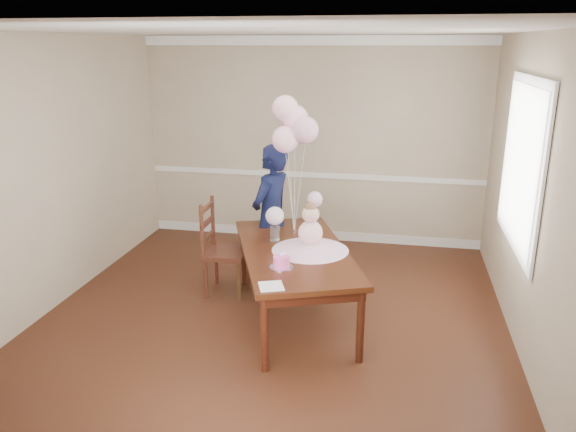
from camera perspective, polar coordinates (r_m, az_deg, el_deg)
The scene contains 50 objects.
floor at distance 5.56m, azimuth -1.77°, elevation -10.68°, with size 4.50×5.00×0.00m, color black.
ceiling at distance 4.92m, azimuth -2.07°, elevation 18.35°, with size 4.50×5.00×0.02m, color white.
wall_back at distance 7.48m, azimuth 2.47°, elevation 7.55°, with size 4.50×0.02×2.70m, color tan.
wall_front at distance 2.84m, azimuth -13.57°, elevation -9.42°, with size 4.50×0.02×2.70m, color tan.
wall_left at distance 5.99m, azimuth -23.41°, elevation 3.72°, with size 0.02×5.00×2.70m, color tan.
wall_right at distance 5.07m, azimuth 23.69°, elevation 1.46°, with size 0.02×5.00×2.70m, color tan.
chair_rail_trim at distance 7.56m, azimuth 2.42°, elevation 4.18°, with size 4.50×0.02×0.07m, color white.
crown_molding at distance 7.37m, azimuth 2.59°, elevation 17.41°, with size 4.50×0.02×0.12m, color white.
baseboard_trim at distance 7.79m, azimuth 2.34°, elevation -1.85°, with size 4.50×0.02×0.12m, color silver.
window_frame at distance 5.50m, azimuth 22.68°, elevation 4.86°, with size 0.02×1.66×1.56m, color white.
window_blinds at distance 5.50m, azimuth 22.49°, elevation 4.88°, with size 0.01×1.50×1.40m, color silver.
dining_table_top at distance 5.35m, azimuth 0.65°, elevation -3.62°, with size 0.96×1.92×0.05m, color black.
table_apron at distance 5.38m, azimuth 0.64°, elevation -4.34°, with size 0.87×1.83×0.10m, color black.
table_leg_fl at distance 4.66m, azimuth -2.40°, elevation -11.90°, with size 0.07×0.07×0.67m, color black.
table_leg_fr at distance 4.81m, azimuth 7.37°, elevation -11.04°, with size 0.07×0.07×0.67m, color black.
table_leg_bl at distance 6.25m, azimuth -4.46°, elevation -4.08°, with size 0.07×0.07×0.67m, color black.
table_leg_br at distance 6.37m, azimuth 2.81°, elevation -3.65°, with size 0.07×0.07×0.67m, color black.
baby_skirt at distance 5.31m, azimuth 2.27°, elevation -2.98°, with size 0.73×0.73×0.10m, color #E8ABCE.
baby_torso at distance 5.27m, azimuth 2.29°, elevation -1.71°, with size 0.23×0.23×0.23m, color #FDA0D4.
baby_head at distance 5.21m, azimuth 2.31°, elevation 0.20°, with size 0.16×0.16×0.16m, color #E0AB9A.
baby_hair at distance 5.20m, azimuth 2.32°, elevation 0.80°, with size 0.12×0.12×0.12m, color brown.
cake_platter at distance 4.92m, azimuth -0.67°, elevation -5.22°, with size 0.21×0.21×0.01m, color silver.
birthday_cake at distance 4.90m, azimuth -0.68°, elevation -4.65°, with size 0.14×0.14×0.10m, color #E849A0.
cake_flower_a at distance 4.88m, azimuth -0.68°, elevation -3.97°, with size 0.03×0.03×0.03m, color white.
cake_flower_b at distance 4.90m, azimuth -0.38°, elevation -3.87°, with size 0.03×0.03×0.03m, color white.
rose_vase_near at distance 5.57m, azimuth -1.34°, elevation -1.70°, with size 0.10×0.10×0.15m, color silver.
roses_near at distance 5.51m, azimuth -1.35°, elevation 0.01°, with size 0.18×0.18×0.18m, color beige.
rose_vase_far at distance 6.15m, azimuth 2.65°, elevation 0.13°, with size 0.10×0.10×0.15m, color silver.
roses_far at distance 6.10m, azimuth 2.68°, elevation 1.69°, with size 0.18×0.18×0.18m, color silver.
napkin at distance 4.55m, azimuth -1.73°, elevation -7.14°, with size 0.19×0.19×0.01m, color white.
balloon_weight at distance 5.85m, azimuth 0.66°, elevation -1.44°, with size 0.04×0.04×0.02m, color silver.
balloon_a at distance 5.60m, azimuth -0.29°, elevation 7.77°, with size 0.27×0.27×0.27m, color #FFB4CE.
balloon_b at distance 5.57m, azimuth 1.77°, elevation 8.72°, with size 0.27×0.27×0.27m, color #D99AB6.
balloon_c at distance 5.69m, azimuth 0.72°, elevation 9.87°, with size 0.27×0.27×0.27m, color #FFB4C7.
balloon_d at distance 5.68m, azimuth -0.29°, elevation 10.84°, with size 0.27×0.27×0.27m, color #FFB4C5.
balloon_ribbon_a at distance 5.72m, azimuth 0.20°, elevation 2.36°, with size 0.00×0.00×0.81m, color white.
balloon_ribbon_b at distance 5.71m, azimuth 1.19°, elevation 2.81°, with size 0.00×0.00×0.90m, color white.
balloon_ribbon_c at distance 5.76m, azimuth 0.68°, elevation 3.43°, with size 0.00×0.00×1.00m, color white.
balloon_ribbon_d at distance 5.75m, azimuth 0.20°, elevation 3.90°, with size 0.00×0.00×1.10m, color silver.
dining_chair_seat at distance 6.04m, azimuth -6.25°, elevation -3.75°, with size 0.44×0.44×0.05m, color #37170F.
chair_leg_fl at distance 6.02m, azimuth -8.34°, elevation -6.32°, with size 0.04×0.04×0.43m, color #3C1910.
chair_leg_fr at distance 5.92m, azimuth -5.00°, elevation -6.63°, with size 0.04×0.04×0.43m, color #351E0E.
chair_leg_bl at distance 6.34m, azimuth -7.28°, elevation -5.05°, with size 0.04×0.04×0.43m, color #39140F.
chair_leg_br at distance 6.24m, azimuth -4.10°, elevation -5.31°, with size 0.04×0.04×0.43m, color #3A1C0F.
chair_back_post_l at distance 5.84m, azimuth -8.75°, elevation -1.54°, with size 0.04×0.04×0.56m, color #3E1C10.
chair_back_post_r at distance 6.16m, azimuth -7.64°, elevation -0.48°, with size 0.04×0.04×0.56m, color #3B1810.
chair_slat_low at distance 6.04m, azimuth -8.13°, elevation -2.09°, with size 0.03×0.40×0.05m, color #371A0F.
chair_slat_mid at distance 5.99m, azimuth -8.20°, elevation -0.63°, with size 0.03×0.40×0.05m, color #35120E.
chair_slat_top at distance 5.94m, azimuth -8.26°, elevation 0.85°, with size 0.03×0.40×0.05m, color #391C0F.
woman at distance 6.06m, azimuth -1.71°, elevation -0.13°, with size 0.58×0.39×1.59m, color black.
Camera 1 is at (1.13, -4.79, 2.60)m, focal length 35.00 mm.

